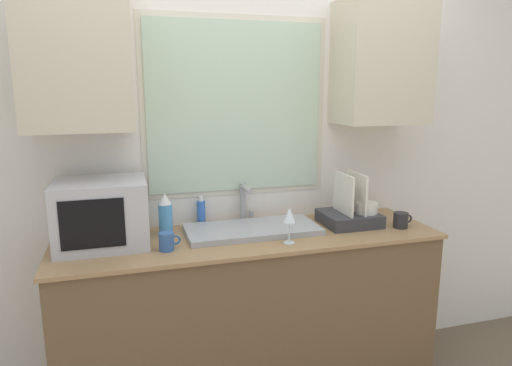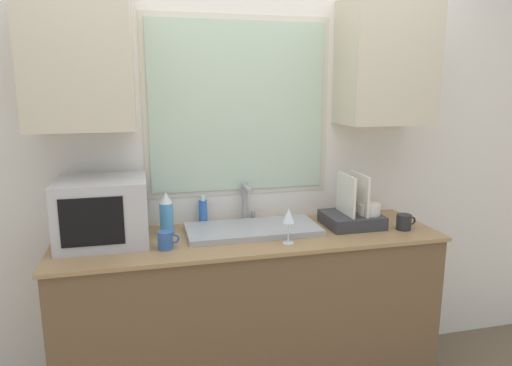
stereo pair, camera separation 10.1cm
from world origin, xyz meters
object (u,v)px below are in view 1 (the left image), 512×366
mug_near_sink (167,242)px  wine_glass (289,217)px  dish_rack (351,213)px  faucet (244,200)px  microwave (101,213)px  spray_bottle (165,215)px  soap_bottle (201,213)px

mug_near_sink → wine_glass: size_ratio=0.57×
dish_rack → faucet: bearing=160.9°
microwave → spray_bottle: 0.32m
spray_bottle → mug_near_sink: (-0.02, -0.23, -0.06)m
spray_bottle → soap_bottle: bearing=28.6°
spray_bottle → soap_bottle: size_ratio=1.32×
wine_glass → dish_rack: bearing=23.7°
microwave → spray_bottle: (0.31, 0.07, -0.05)m
faucet → soap_bottle: size_ratio=1.34×
mug_near_sink → dish_rack: bearing=7.0°
spray_bottle → wine_glass: bearing=-27.8°
soap_bottle → mug_near_sink: bearing=-122.9°
dish_rack → spray_bottle: bearing=174.0°
soap_bottle → wine_glass: wine_glass is taller
faucet → microwave: size_ratio=0.53×
faucet → mug_near_sink: size_ratio=2.20×
faucet → microwave: bearing=-168.3°
faucet → dish_rack: size_ratio=0.76×
faucet → mug_near_sink: faucet is taller
soap_bottle → faucet: bearing=-5.2°
faucet → mug_near_sink: bearing=-145.3°
soap_bottle → microwave: bearing=-160.8°
soap_bottle → dish_rack: bearing=-15.1°
faucet → wine_glass: bearing=-72.6°
microwave → wine_glass: 0.91m
faucet → dish_rack: dish_rack is taller
soap_bottle → wine_glass: 0.55m
mug_near_sink → wine_glass: bearing=-6.5°
microwave → spray_bottle: microwave is taller
microwave → mug_near_sink: bearing=-29.8°
spray_bottle → soap_bottle: 0.23m
spray_bottle → faucet: bearing=11.3°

